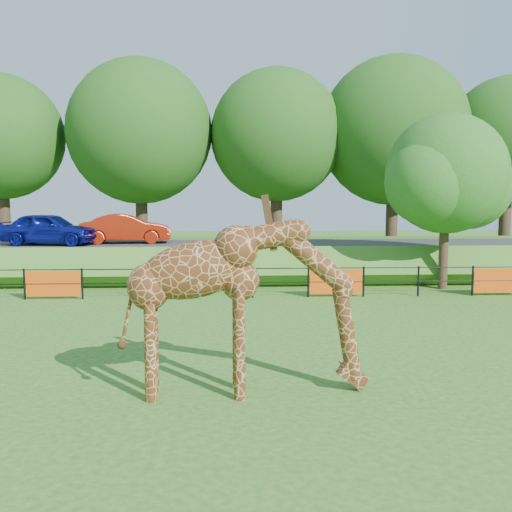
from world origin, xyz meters
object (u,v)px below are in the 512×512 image
object	(u,v)px
car_red	(126,229)
giraffe	(246,307)
car_blue	(49,229)
visitor	(246,269)
tree_east	(448,178)

from	to	relation	value
car_red	giraffe	bearing A→B (deg)	-168.65
car_blue	visitor	xyz separation A→B (m)	(8.69, -3.79, -1.37)
tree_east	car_red	bearing A→B (deg)	159.59
giraffe	car_red	world-z (taller)	giraffe
giraffe	visitor	xyz separation A→B (m)	(0.32, 11.83, -0.86)
giraffe	visitor	distance (m)	11.86
car_red	visitor	xyz separation A→B (m)	(5.40, -4.55, -1.32)
giraffe	car_blue	bearing A→B (deg)	116.08
giraffe	visitor	size ratio (longest dim) A/B	2.96
car_blue	car_red	xyz separation A→B (m)	(3.29, 0.76, -0.05)
giraffe	car_red	distance (m)	17.16
giraffe	tree_east	size ratio (longest dim) A/B	0.67
visitor	tree_east	world-z (taller)	tree_east
visitor	tree_east	bearing A→B (deg)	-161.68
car_red	tree_east	world-z (taller)	tree_east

